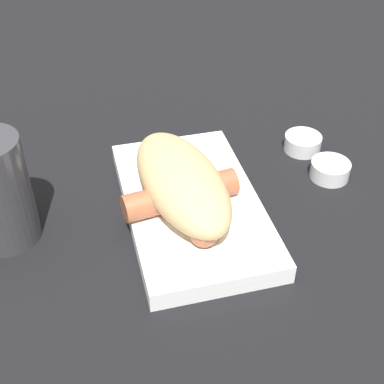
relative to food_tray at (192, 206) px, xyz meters
The scene contains 7 objects.
ground_plane 0.01m from the food_tray, ahead, with size 3.00×3.00×0.00m, color black.
food_tray is the anchor object (origin of this frame).
bread_roll 0.04m from the food_tray, 103.07° to the left, with size 0.21×0.11×0.06m.
sausage 0.03m from the food_tray, 119.04° to the left, with size 0.17×0.14×0.03m.
pickled_veggies 0.06m from the food_tray, 30.99° to the left, with size 0.07×0.06×0.01m.
condiment_cup_near 0.19m from the food_tray, 82.09° to the right, with size 0.05×0.05×0.02m.
condiment_cup_far 0.21m from the food_tray, 62.94° to the right, with size 0.05×0.05×0.02m.
Camera 1 is at (-0.47, 0.12, 0.43)m, focal length 50.00 mm.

